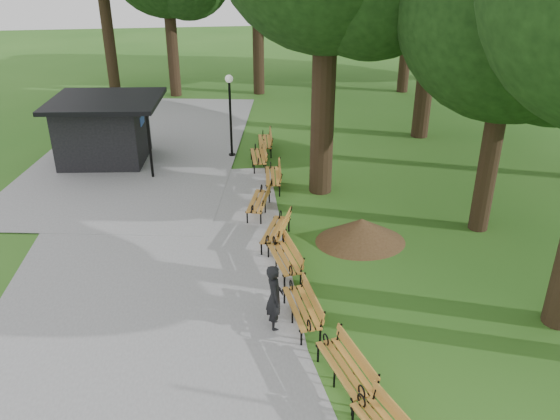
{
  "coord_description": "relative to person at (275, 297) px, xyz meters",
  "views": [
    {
      "loc": [
        -2.05,
        -9.89,
        8.34
      ],
      "look_at": [
        -0.13,
        4.85,
        1.1
      ],
      "focal_mm": 36.31,
      "sensor_mm": 36.0,
      "label": 1
    }
  ],
  "objects": [
    {
      "name": "lawn_tree_1",
      "position": [
        6.96,
        4.14,
        5.82
      ],
      "size": [
        6.3,
        6.3,
        9.83
      ],
      "color": "black",
      "rests_on": "ground"
    },
    {
      "name": "lamp_post",
      "position": [
        -0.39,
        11.61,
        1.59
      ],
      "size": [
        0.32,
        0.32,
        3.4
      ],
      "color": "black",
      "rests_on": "ground"
    },
    {
      "name": "person",
      "position": [
        0.0,
        0.0,
        0.0
      ],
      "size": [
        0.41,
        0.61,
        1.67
      ],
      "primitive_type": "imported",
      "rotation": [
        0.0,
        0.0,
        1.58
      ],
      "color": "black",
      "rests_on": "ground"
    },
    {
      "name": "bench_4",
      "position": [
        0.54,
        2.37,
        -0.4
      ],
      "size": [
        0.91,
        1.97,
        0.88
      ],
      "primitive_type": null,
      "rotation": [
        0.0,
        0.0,
        -1.43
      ],
      "color": "#C17E2C",
      "rests_on": "ground"
    },
    {
      "name": "bench_9",
      "position": [
        1.04,
        12.01,
        -0.4
      ],
      "size": [
        0.76,
        1.94,
        0.88
      ],
      "primitive_type": null,
      "rotation": [
        0.0,
        0.0,
        -1.64
      ],
      "color": "#C17E2C",
      "rests_on": "ground"
    },
    {
      "name": "bench_8",
      "position": [
        0.59,
        10.28,
        -0.4
      ],
      "size": [
        0.67,
        1.91,
        0.88
      ],
      "primitive_type": null,
      "rotation": [
        0.0,
        0.0,
        -1.58
      ],
      "color": "#C17E2C",
      "rests_on": "ground"
    },
    {
      "name": "bench_3",
      "position": [
        0.65,
        0.06,
        -0.4
      ],
      "size": [
        0.82,
        1.95,
        0.88
      ],
      "primitive_type": null,
      "rotation": [
        0.0,
        0.0,
        -1.47
      ],
      "color": "#C17E2C",
      "rests_on": "ground"
    },
    {
      "name": "bench_6",
      "position": [
        0.21,
        6.08,
        -0.4
      ],
      "size": [
        1.14,
        2.0,
        0.88
      ],
      "primitive_type": null,
      "rotation": [
        0.0,
        0.0,
        -1.85
      ],
      "color": "#C17E2C",
      "rests_on": "ground"
    },
    {
      "name": "kiosk",
      "position": [
        -5.49,
        11.69,
        0.48
      ],
      "size": [
        4.56,
        4.07,
        2.63
      ],
      "primitive_type": null,
      "rotation": [
        0.0,
        0.0,
        -0.1
      ],
      "color": "black",
      "rests_on": "ground"
    },
    {
      "name": "bench_5",
      "position": [
        0.52,
        4.0,
        -0.4
      ],
      "size": [
        1.27,
        2.0,
        0.88
      ],
      "primitive_type": null,
      "rotation": [
        0.0,
        0.0,
        -1.93
      ],
      "color": "#C17E2C",
      "rests_on": "ground"
    },
    {
      "name": "path",
      "position": [
        -3.22,
        2.15,
        -0.81
      ],
      "size": [
        12.0,
        38.0,
        0.06
      ],
      "primitive_type": "cube",
      "color": "gray",
      "rests_on": "ground"
    },
    {
      "name": "ground",
      "position": [
        0.78,
        -0.85,
        -0.84
      ],
      "size": [
        100.0,
        100.0,
        0.0
      ],
      "primitive_type": "plane",
      "color": "#2B611B",
      "rests_on": "ground"
    },
    {
      "name": "bench_2",
      "position": [
        1.18,
        -2.07,
        -0.4
      ],
      "size": [
        1.05,
        1.99,
        0.88
      ],
      "primitive_type": null,
      "rotation": [
        0.0,
        0.0,
        -1.35
      ],
      "color": "#C17E2C",
      "rests_on": "ground"
    },
    {
      "name": "dirt_mound",
      "position": [
        3.07,
        3.77,
        -0.45
      ],
      "size": [
        2.28,
        2.28,
        0.77
      ],
      "primitive_type": "cone",
      "color": "#47301C",
      "rests_on": "ground"
    },
    {
      "name": "bench_7",
      "position": [
        0.92,
        8.17,
        -0.4
      ],
      "size": [
        0.81,
        1.95,
        0.88
      ],
      "primitive_type": null,
      "rotation": [
        0.0,
        0.0,
        -1.66
      ],
      "color": "#C17E2C",
      "rests_on": "ground"
    }
  ]
}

